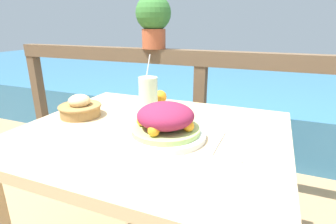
{
  "coord_description": "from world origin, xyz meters",
  "views": [
    {
      "loc": [
        0.41,
        -0.83,
        1.11
      ],
      "look_at": [
        0.05,
        0.06,
        0.78
      ],
      "focal_mm": 28.0,
      "sensor_mm": 36.0,
      "label": 1
    }
  ],
  "objects_px": {
    "bread_basket": "(80,108)",
    "potted_plant": "(153,18)",
    "salad_plate": "(166,123)",
    "drink_glass": "(148,93)"
  },
  "relations": [
    {
      "from": "salad_plate",
      "to": "bread_basket",
      "type": "xyz_separation_m",
      "value": [
        -0.43,
        0.07,
        -0.02
      ]
    },
    {
      "from": "bread_basket",
      "to": "potted_plant",
      "type": "height_order",
      "value": "potted_plant"
    },
    {
      "from": "bread_basket",
      "to": "drink_glass",
      "type": "bearing_deg",
      "value": 41.41
    },
    {
      "from": "drink_glass",
      "to": "bread_basket",
      "type": "xyz_separation_m",
      "value": [
        -0.23,
        -0.2,
        -0.04
      ]
    },
    {
      "from": "bread_basket",
      "to": "potted_plant",
      "type": "relative_size",
      "value": 0.57
    },
    {
      "from": "salad_plate",
      "to": "drink_glass",
      "type": "bearing_deg",
      "value": 126.32
    },
    {
      "from": "salad_plate",
      "to": "bread_basket",
      "type": "distance_m",
      "value": 0.44
    },
    {
      "from": "drink_glass",
      "to": "potted_plant",
      "type": "height_order",
      "value": "potted_plant"
    },
    {
      "from": "salad_plate",
      "to": "potted_plant",
      "type": "distance_m",
      "value": 0.92
    },
    {
      "from": "salad_plate",
      "to": "drink_glass",
      "type": "xyz_separation_m",
      "value": [
        -0.2,
        0.27,
        0.02
      ]
    }
  ]
}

